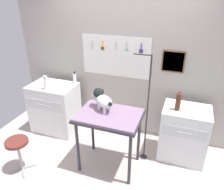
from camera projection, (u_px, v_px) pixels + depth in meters
name	position (u px, v px, depth m)	size (l,w,h in m)	color
ground	(98.00, 175.00, 3.18)	(4.40, 4.00, 0.04)	#BEADA7
rear_wall_panel	(125.00, 71.00, 3.74)	(4.00, 0.11, 2.30)	#B0AAA0
grooming_table	(109.00, 120.00, 3.00)	(0.88, 0.63, 0.90)	#2D2D33
grooming_arm	(146.00, 115.00, 3.15)	(0.30, 0.11, 1.67)	#2D2D33
dog	(102.00, 100.00, 3.00)	(0.38, 0.31, 0.29)	white
counter_left	(55.00, 108.00, 4.01)	(0.80, 0.58, 0.90)	silver
cabinet_right	(183.00, 133.00, 3.34)	(0.68, 0.54, 0.86)	silver
stool	(18.00, 147.00, 3.08)	(0.32, 0.32, 0.53)	#9E9EA3
conditioner_bottle	(46.00, 83.00, 3.63)	(0.07, 0.07, 0.23)	white
spray_bottle_short	(75.00, 78.00, 3.87)	(0.06, 0.05, 0.22)	white
soda_bottle	(178.00, 101.00, 3.08)	(0.07, 0.07, 0.29)	#4D2915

